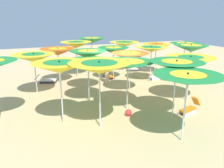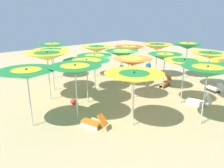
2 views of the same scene
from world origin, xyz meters
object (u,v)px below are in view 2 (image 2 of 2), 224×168
(lounger_4, at_px, (198,101))
(beachgoer_0, at_px, (148,74))
(beach_umbrella_2, at_px, (134,78))
(lounger_3, at_px, (214,88))
(beach_umbrella_3, at_px, (207,72))
(beach_umbrella_12, at_px, (122,54))
(beach_umbrella_17, at_px, (129,49))
(beach_umbrella_16, at_px, (97,49))
(lounger_0, at_px, (93,122))
(beach_umbrella_10, at_px, (51,53))
(beach_umbrella_6, at_px, (87,63))
(beach_umbrella_5, at_px, (47,56))
(beach_umbrella_0, at_px, (27,74))
(beach_umbrella_19, at_px, (188,46))
(beach_umbrella_15, at_px, (52,46))
(beach_umbrella_7, at_px, (132,62))
(lounger_1, at_px, (124,71))
(lounger_2, at_px, (166,83))
(beach_umbrella_8, at_px, (184,63))
(beach_umbrella_14, at_px, (210,55))
(beach_umbrella_18, at_px, (157,47))
(beach_umbrella_1, at_px, (75,70))
(beach_umbrella_11, at_px, (95,58))
(beach_umbrella_13, at_px, (165,57))

(lounger_4, relative_size, beachgoer_0, 0.70)
(beach_umbrella_2, distance_m, lounger_3, 6.73)
(beach_umbrella_3, bearing_deg, beach_umbrella_12, -11.77)
(beach_umbrella_17, distance_m, beachgoer_0, 3.11)
(beach_umbrella_16, xyz_separation_m, lounger_0, (-5.88, 4.90, -1.76))
(beach_umbrella_10, bearing_deg, beachgoer_0, -128.61)
(beach_umbrella_6, bearing_deg, beach_umbrella_5, 35.20)
(beach_umbrella_6, bearing_deg, beach_umbrella_16, -44.04)
(beach_umbrella_0, distance_m, beach_umbrella_19, 11.04)
(beach_umbrella_12, xyz_separation_m, beach_umbrella_16, (2.76, -0.27, -0.06))
(beach_umbrella_10, bearing_deg, beach_umbrella_15, -29.19)
(beach_umbrella_7, xyz_separation_m, lounger_1, (4.00, -3.50, -1.79))
(beach_umbrella_7, bearing_deg, lounger_2, -89.11)
(beach_umbrella_5, distance_m, beach_umbrella_7, 4.29)
(beach_umbrella_3, relative_size, beach_umbrella_8, 1.08)
(beach_umbrella_7, height_order, beach_umbrella_19, beach_umbrella_19)
(beach_umbrella_19, xyz_separation_m, lounger_1, (3.70, 2.34, -2.03))
(lounger_1, relative_size, lounger_3, 1.09)
(lounger_1, bearing_deg, beach_umbrella_10, -70.55)
(beach_umbrella_15, bearing_deg, lounger_2, -146.74)
(beach_umbrella_5, xyz_separation_m, beach_umbrella_14, (-4.63, -7.89, -0.28))
(beach_umbrella_2, relative_size, beach_umbrella_10, 0.92)
(beach_umbrella_6, distance_m, beachgoer_0, 4.24)
(beach_umbrella_14, xyz_separation_m, beach_umbrella_18, (3.64, 0.20, 0.14))
(beach_umbrella_10, bearing_deg, beach_umbrella_17, -98.18)
(beach_umbrella_16, distance_m, beach_umbrella_19, 6.25)
(beach_umbrella_8, relative_size, lounger_1, 1.67)
(beach_umbrella_1, bearing_deg, beach_umbrella_12, -65.32)
(beach_umbrella_5, relative_size, beach_umbrella_19, 1.02)
(beach_umbrella_18, height_order, lounger_2, beach_umbrella_18)
(lounger_4, bearing_deg, beach_umbrella_0, 54.69)
(beach_umbrella_15, xyz_separation_m, lounger_1, (-2.43, -4.54, -2.05))
(beach_umbrella_3, height_order, beach_umbrella_6, beach_umbrella_3)
(beach_umbrella_11, relative_size, lounger_1, 1.58)
(beach_umbrella_5, distance_m, beach_umbrella_11, 2.74)
(beach_umbrella_7, xyz_separation_m, beach_umbrella_13, (-0.13, -2.62, -0.06))
(beach_umbrella_14, bearing_deg, beach_umbrella_7, 68.61)
(lounger_2, bearing_deg, lounger_4, 53.32)
(beach_umbrella_8, relative_size, beach_umbrella_17, 1.02)
(beach_umbrella_8, bearing_deg, beach_umbrella_17, -18.35)
(beach_umbrella_15, xyz_separation_m, lounger_3, (-8.91, -5.34, -2.03))
(beach_umbrella_7, bearing_deg, lounger_3, -120.00)
(beach_umbrella_18, relative_size, lounger_1, 1.78)
(beach_umbrella_8, distance_m, lounger_3, 3.49)
(beachgoer_0, bearing_deg, beach_umbrella_18, 137.55)
(beach_umbrella_8, relative_size, beach_umbrella_19, 0.91)
(beach_umbrella_13, height_order, lounger_2, beach_umbrella_13)
(beach_umbrella_6, bearing_deg, beach_umbrella_11, -48.74)
(beach_umbrella_12, height_order, beach_umbrella_14, beach_umbrella_12)
(beach_umbrella_18, height_order, beach_umbrella_19, beach_umbrella_19)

